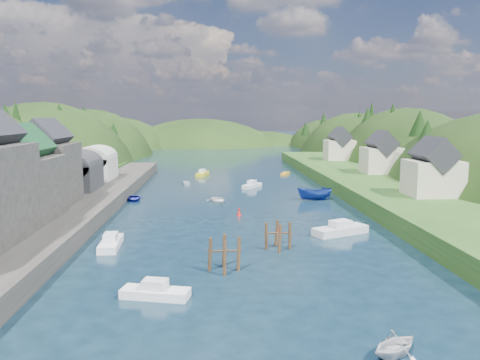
{
  "coord_description": "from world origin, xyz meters",
  "views": [
    {
      "loc": [
        -4.02,
        -41.9,
        13.84
      ],
      "look_at": [
        0.0,
        28.0,
        4.0
      ],
      "focal_mm": 35.0,
      "sensor_mm": 36.0,
      "label": 1
    }
  ],
  "objects": [
    {
      "name": "far_hills",
      "position": [
        1.22,
        174.01,
        -10.8
      ],
      "size": [
        103.0,
        68.0,
        44.0
      ],
      "color": "black",
      "rests_on": "ground"
    },
    {
      "name": "hillside_right",
      "position": [
        45.0,
        75.0,
        -7.41
      ],
      "size": [
        36.0,
        245.56,
        48.0
      ],
      "color": "black",
      "rests_on": "ground"
    },
    {
      "name": "hill_trees",
      "position": [
        0.35,
        66.75,
        11.16
      ],
      "size": [
        90.74,
        150.94,
        12.57
      ],
      "color": "black",
      "rests_on": "ground"
    },
    {
      "name": "channel_buoy_far",
      "position": [
        -0.54,
        21.02,
        0.48
      ],
      "size": [
        0.7,
        0.7,
        1.1
      ],
      "color": "#B4170E",
      "rests_on": "ground"
    },
    {
      "name": "piling_cluster_far",
      "position": [
        2.62,
        4.86,
        1.13
      ],
      "size": [
        2.96,
        2.78,
        3.4
      ],
      "color": "#382314",
      "rests_on": "ground"
    },
    {
      "name": "channel_buoy_near",
      "position": [
        3.47,
        11.05,
        0.48
      ],
      "size": [
        0.7,
        0.7,
        1.1
      ],
      "color": "#B4170E",
      "rests_on": "ground"
    },
    {
      "name": "ground",
      "position": [
        0.0,
        50.0,
        0.0
      ],
      "size": [
        600.0,
        600.0,
        0.0
      ],
      "primitive_type": "plane",
      "color": "black",
      "rests_on": "ground"
    },
    {
      "name": "moored_boats",
      "position": [
        0.91,
        22.04,
        0.6
      ],
      "size": [
        34.5,
        86.28,
        2.26
      ],
      "color": "white",
      "rests_on": "ground"
    },
    {
      "name": "right_bank_cottages",
      "position": [
        28.0,
        48.33,
        5.84
      ],
      "size": [
        9.0,
        59.24,
        8.41
      ],
      "color": "beige",
      "rests_on": "terrace_right"
    },
    {
      "name": "hillside_left",
      "position": [
        -45.0,
        75.0,
        -8.03
      ],
      "size": [
        44.0,
        245.56,
        52.0
      ],
      "color": "black",
      "rests_on": "ground"
    },
    {
      "name": "piling_cluster_near",
      "position": [
        -3.1,
        -1.65,
        1.25
      ],
      "size": [
        3.07,
        2.88,
        3.64
      ],
      "color": "#382314",
      "rests_on": "ground"
    },
    {
      "name": "terrace_right",
      "position": [
        25.0,
        40.0,
        1.2
      ],
      "size": [
        16.0,
        120.0,
        2.4
      ],
      "primitive_type": "cube",
      "color": "#234719",
      "rests_on": "ground"
    },
    {
      "name": "boat_sheds",
      "position": [
        -26.0,
        39.0,
        5.27
      ],
      "size": [
        7.0,
        21.0,
        7.5
      ],
      "color": "#2D2D30",
      "rests_on": "quay_left"
    },
    {
      "name": "terrace_left_grass",
      "position": [
        -31.0,
        20.0,
        1.25
      ],
      "size": [
        12.0,
        110.0,
        2.5
      ],
      "primitive_type": "cube",
      "color": "#234719",
      "rests_on": "ground"
    },
    {
      "name": "quay_left",
      "position": [
        -24.0,
        20.0,
        1.0
      ],
      "size": [
        12.0,
        110.0,
        2.0
      ],
      "primitive_type": "cube",
      "color": "#2D2B28",
      "rests_on": "ground"
    }
  ]
}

